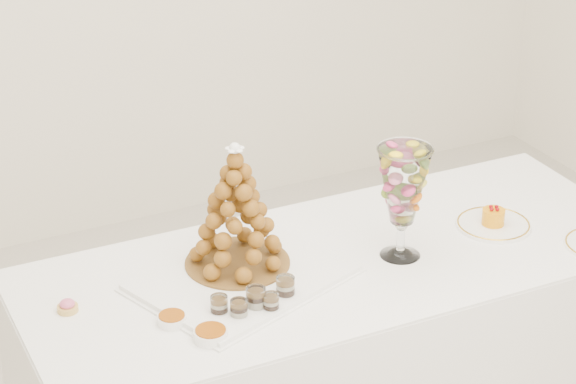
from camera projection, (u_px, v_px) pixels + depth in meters
buffet_table at (338, 361)px, 3.60m from camera, size 1.99×0.82×0.75m
lace_tray at (242, 278)px, 3.31m from camera, size 0.69×0.60×0.02m
macaron_vase at (403, 187)px, 3.35m from camera, size 0.16×0.16×0.36m
cake_plate at (493, 225)px, 3.61m from camera, size 0.24×0.24×0.01m
pink_tart at (67, 306)px, 3.16m from camera, size 0.06×0.06×0.04m
verrine_a at (219, 307)px, 3.12m from camera, size 0.06×0.06×0.07m
verrine_b at (256, 300)px, 3.15m from camera, size 0.06×0.06×0.08m
verrine_c at (285, 288)px, 3.20m from camera, size 0.07×0.07×0.07m
verrine_d at (239, 311)px, 3.11m from camera, size 0.06×0.06×0.07m
verrine_e at (271, 304)px, 3.14m from camera, size 0.05×0.05×0.06m
ramekin_back at (172, 320)px, 3.10m from camera, size 0.08×0.08×0.03m
ramekin_front at (211, 335)px, 3.03m from camera, size 0.09×0.09×0.03m
croquembouche at (236, 207)px, 3.28m from camera, size 0.33×0.33×0.39m
mousse_cake at (493, 217)px, 3.60m from camera, size 0.07×0.07×0.06m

